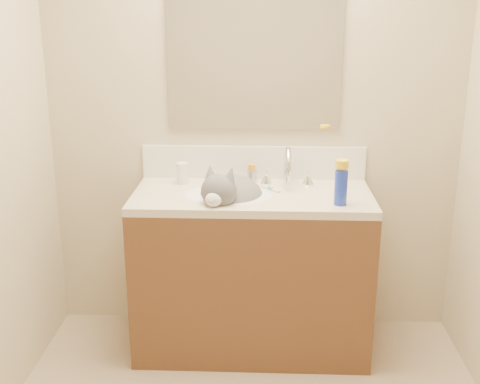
# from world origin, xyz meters

# --- Properties ---
(room_shell) EXTENTS (2.24, 2.54, 2.52)m
(room_shell) POSITION_xyz_m (0.00, 0.00, 1.49)
(room_shell) COLOR #BBAB8B
(room_shell) RESTS_ON ground
(vanity_cabinet) EXTENTS (1.20, 0.55, 0.82)m
(vanity_cabinet) POSITION_xyz_m (0.00, 0.97, 0.41)
(vanity_cabinet) COLOR #55341D
(vanity_cabinet) RESTS_ON ground
(counter_slab) EXTENTS (1.20, 0.55, 0.04)m
(counter_slab) POSITION_xyz_m (0.00, 0.97, 0.84)
(counter_slab) COLOR beige
(counter_slab) RESTS_ON vanity_cabinet
(basin) EXTENTS (0.45, 0.36, 0.14)m
(basin) POSITION_xyz_m (-0.12, 0.94, 0.79)
(basin) COLOR white
(basin) RESTS_ON vanity_cabinet
(faucet) EXTENTS (0.28, 0.20, 0.21)m
(faucet) POSITION_xyz_m (0.18, 1.11, 0.95)
(faucet) COLOR silver
(faucet) RESTS_ON counter_slab
(cat) EXTENTS (0.42, 0.49, 0.34)m
(cat) POSITION_xyz_m (-0.11, 0.94, 0.84)
(cat) COLOR #545254
(cat) RESTS_ON basin
(backsplash) EXTENTS (1.20, 0.02, 0.18)m
(backsplash) POSITION_xyz_m (0.00, 1.24, 0.95)
(backsplash) COLOR silver
(backsplash) RESTS_ON counter_slab
(mirror) EXTENTS (0.90, 0.02, 0.80)m
(mirror) POSITION_xyz_m (0.00, 1.24, 1.54)
(mirror) COLOR white
(mirror) RESTS_ON room_shell
(pill_bottle) EXTENTS (0.07, 0.07, 0.11)m
(pill_bottle) POSITION_xyz_m (-0.37, 1.13, 0.92)
(pill_bottle) COLOR silver
(pill_bottle) RESTS_ON counter_slab
(pill_label) EXTENTS (0.06, 0.06, 0.04)m
(pill_label) POSITION_xyz_m (-0.37, 1.13, 0.90)
(pill_label) COLOR #D04922
(pill_label) RESTS_ON pill_bottle
(silver_jar) EXTENTS (0.06, 0.06, 0.06)m
(silver_jar) POSITION_xyz_m (-0.01, 1.18, 0.89)
(silver_jar) COLOR #B7B7BC
(silver_jar) RESTS_ON counter_slab
(amber_bottle) EXTENTS (0.05, 0.05, 0.10)m
(amber_bottle) POSITION_xyz_m (-0.01, 1.18, 0.91)
(amber_bottle) COLOR orange
(amber_bottle) RESTS_ON counter_slab
(toothbrush) EXTENTS (0.10, 0.11, 0.01)m
(toothbrush) POSITION_xyz_m (0.09, 1.03, 0.86)
(toothbrush) COLOR silver
(toothbrush) RESTS_ON counter_slab
(toothbrush_head) EXTENTS (0.03, 0.03, 0.02)m
(toothbrush_head) POSITION_xyz_m (0.09, 1.03, 0.87)
(toothbrush_head) COLOR #66A6DA
(toothbrush_head) RESTS_ON counter_slab
(spray_can) EXTENTS (0.07, 0.07, 0.17)m
(spray_can) POSITION_xyz_m (0.42, 0.81, 0.94)
(spray_can) COLOR #1A2FB7
(spray_can) RESTS_ON counter_slab
(spray_cap) EXTENTS (0.08, 0.08, 0.04)m
(spray_cap) POSITION_xyz_m (0.42, 0.81, 1.06)
(spray_cap) COLOR yellow
(spray_cap) RESTS_ON spray_can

